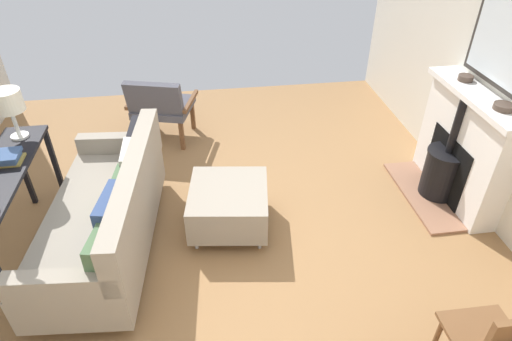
{
  "coord_description": "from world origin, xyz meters",
  "views": [
    {
      "loc": [
        -0.0,
        2.73,
        2.62
      ],
      "look_at": [
        -0.38,
        0.06,
        0.71
      ],
      "focal_mm": 30.4,
      "sensor_mm": 36.0,
      "label": 1
    }
  ],
  "objects_px": {
    "mantel_bowl_near": "(465,78)",
    "table_lamp_near_end": "(7,103)",
    "book_stack": "(3,158)",
    "fireplace": "(458,153)",
    "sofa": "(109,213)",
    "ottoman": "(228,204)",
    "armchair_accent": "(160,105)",
    "console_table": "(2,189)",
    "mantel_bowl_far": "(504,106)"
  },
  "relations": [
    {
      "from": "armchair_accent",
      "to": "book_stack",
      "type": "distance_m",
      "value": 1.85
    },
    {
      "from": "fireplace",
      "to": "ottoman",
      "type": "distance_m",
      "value": 2.14
    },
    {
      "from": "fireplace",
      "to": "sofa",
      "type": "distance_m",
      "value": 3.09
    },
    {
      "from": "ottoman",
      "to": "table_lamp_near_end",
      "type": "bearing_deg",
      "value": -14.67
    },
    {
      "from": "fireplace",
      "to": "table_lamp_near_end",
      "type": "xyz_separation_m",
      "value": [
        3.77,
        -0.27,
        0.64
      ]
    },
    {
      "from": "sofa",
      "to": "ottoman",
      "type": "distance_m",
      "value": 0.97
    },
    {
      "from": "fireplace",
      "to": "table_lamp_near_end",
      "type": "relative_size",
      "value": 2.97
    },
    {
      "from": "mantel_bowl_far",
      "to": "armchair_accent",
      "type": "xyz_separation_m",
      "value": [
        2.76,
        -1.68,
        -0.62
      ]
    },
    {
      "from": "console_table",
      "to": "table_lamp_near_end",
      "type": "xyz_separation_m",
      "value": [
        -0.0,
        -0.55,
        0.42
      ]
    },
    {
      "from": "mantel_bowl_near",
      "to": "armchair_accent",
      "type": "distance_m",
      "value": 3.05
    },
    {
      "from": "fireplace",
      "to": "mantel_bowl_far",
      "type": "height_order",
      "value": "mantel_bowl_far"
    },
    {
      "from": "sofa",
      "to": "console_table",
      "type": "height_order",
      "value": "sofa"
    },
    {
      "from": "mantel_bowl_near",
      "to": "fireplace",
      "type": "bearing_deg",
      "value": 82.25
    },
    {
      "from": "fireplace",
      "to": "sofa",
      "type": "bearing_deg",
      "value": 5.16
    },
    {
      "from": "ottoman",
      "to": "book_stack",
      "type": "height_order",
      "value": "book_stack"
    },
    {
      "from": "console_table",
      "to": "mantel_bowl_far",
      "type": "bearing_deg",
      "value": 179.73
    },
    {
      "from": "sofa",
      "to": "book_stack",
      "type": "bearing_deg",
      "value": -14.64
    },
    {
      "from": "book_stack",
      "to": "fireplace",
      "type": "bearing_deg",
      "value": -178.54
    },
    {
      "from": "sofa",
      "to": "table_lamp_near_end",
      "type": "xyz_separation_m",
      "value": [
        0.69,
        -0.55,
        0.74
      ]
    },
    {
      "from": "mantel_bowl_far",
      "to": "armchair_accent",
      "type": "bearing_deg",
      "value": -31.3
    },
    {
      "from": "mantel_bowl_near",
      "to": "table_lamp_near_end",
      "type": "bearing_deg",
      "value": -0.11
    },
    {
      "from": "sofa",
      "to": "console_table",
      "type": "bearing_deg",
      "value": -0.42
    },
    {
      "from": "ottoman",
      "to": "fireplace",
      "type": "bearing_deg",
      "value": -175.73
    },
    {
      "from": "console_table",
      "to": "fireplace",
      "type": "bearing_deg",
      "value": -175.86
    },
    {
      "from": "ottoman",
      "to": "armchair_accent",
      "type": "xyz_separation_m",
      "value": [
        0.6,
        -1.55,
        0.21
      ]
    },
    {
      "from": "sofa",
      "to": "armchair_accent",
      "type": "bearing_deg",
      "value": -101.86
    },
    {
      "from": "ottoman",
      "to": "table_lamp_near_end",
      "type": "relative_size",
      "value": 1.86
    },
    {
      "from": "book_stack",
      "to": "console_table",
      "type": "bearing_deg",
      "value": 90.31
    },
    {
      "from": "mantel_bowl_near",
      "to": "book_stack",
      "type": "distance_m",
      "value": 3.83
    },
    {
      "from": "fireplace",
      "to": "mantel_bowl_near",
      "type": "height_order",
      "value": "mantel_bowl_near"
    },
    {
      "from": "ottoman",
      "to": "console_table",
      "type": "xyz_separation_m",
      "value": [
        1.65,
        0.11,
        0.44
      ]
    },
    {
      "from": "sofa",
      "to": "ottoman",
      "type": "bearing_deg",
      "value": -172.88
    },
    {
      "from": "sofa",
      "to": "ottoman",
      "type": "relative_size",
      "value": 2.42
    },
    {
      "from": "mantel_bowl_near",
      "to": "table_lamp_near_end",
      "type": "height_order",
      "value": "table_lamp_near_end"
    },
    {
      "from": "fireplace",
      "to": "mantel_bowl_far",
      "type": "distance_m",
      "value": 0.68
    },
    {
      "from": "mantel_bowl_far",
      "to": "console_table",
      "type": "xyz_separation_m",
      "value": [
        3.81,
        -0.02,
        -0.4
      ]
    },
    {
      "from": "armchair_accent",
      "to": "ottoman",
      "type": "bearing_deg",
      "value": 111.34
    },
    {
      "from": "mantel_bowl_far",
      "to": "fireplace",
      "type": "bearing_deg",
      "value": -82.9
    },
    {
      "from": "fireplace",
      "to": "ottoman",
      "type": "relative_size",
      "value": 1.6
    },
    {
      "from": "table_lamp_near_end",
      "to": "sofa",
      "type": "bearing_deg",
      "value": 141.56
    },
    {
      "from": "book_stack",
      "to": "armchair_accent",
      "type": "bearing_deg",
      "value": -125.12
    },
    {
      "from": "table_lamp_near_end",
      "to": "ottoman",
      "type": "bearing_deg",
      "value": 165.33
    },
    {
      "from": "table_lamp_near_end",
      "to": "book_stack",
      "type": "height_order",
      "value": "table_lamp_near_end"
    },
    {
      "from": "mantel_bowl_far",
      "to": "sofa",
      "type": "xyz_separation_m",
      "value": [
        3.11,
        -0.01,
        -0.72
      ]
    },
    {
      "from": "table_lamp_near_end",
      "to": "mantel_bowl_far",
      "type": "bearing_deg",
      "value": 171.57
    },
    {
      "from": "fireplace",
      "to": "armchair_accent",
      "type": "height_order",
      "value": "fireplace"
    },
    {
      "from": "sofa",
      "to": "ottoman",
      "type": "height_order",
      "value": "sofa"
    },
    {
      "from": "mantel_bowl_near",
      "to": "book_stack",
      "type": "xyz_separation_m",
      "value": [
        3.81,
        0.36,
        -0.25
      ]
    },
    {
      "from": "mantel_bowl_near",
      "to": "mantel_bowl_far",
      "type": "bearing_deg",
      "value": 90.0
    },
    {
      "from": "armchair_accent",
      "to": "book_stack",
      "type": "bearing_deg",
      "value": 54.88
    }
  ]
}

